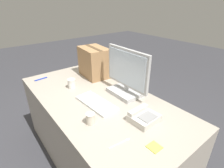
% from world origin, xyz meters
% --- Properties ---
extents(ground_plane, '(12.00, 12.00, 0.00)m').
position_xyz_m(ground_plane, '(0.00, 0.00, 0.00)').
color(ground_plane, '#38383D').
extents(office_desk, '(1.80, 0.90, 0.75)m').
position_xyz_m(office_desk, '(0.00, 0.00, 0.38)').
color(office_desk, '#A89E8E').
rests_on(office_desk, ground_plane).
extents(monitor, '(0.52, 0.26, 0.44)m').
position_xyz_m(monitor, '(0.10, 0.27, 0.93)').
color(monitor, '#B7B7B7').
rests_on(monitor, office_desk).
extents(keyboard, '(0.42, 0.19, 0.03)m').
position_xyz_m(keyboard, '(0.09, -0.07, 0.77)').
color(keyboard, silver).
rests_on(keyboard, office_desk).
extents(desk_phone, '(0.19, 0.21, 0.08)m').
position_xyz_m(desk_phone, '(0.50, 0.08, 0.78)').
color(desk_phone, beige).
rests_on(desk_phone, office_desk).
extents(paper_cup_left, '(0.08, 0.08, 0.10)m').
position_xyz_m(paper_cup_left, '(-0.34, -0.09, 0.80)').
color(paper_cup_left, white).
rests_on(paper_cup_left, office_desk).
extents(paper_cup_right, '(0.07, 0.07, 0.09)m').
position_xyz_m(paper_cup_right, '(0.28, -0.25, 0.80)').
color(paper_cup_right, beige).
rests_on(paper_cup_right, office_desk).
extents(spoon, '(0.03, 0.16, 0.00)m').
position_xyz_m(spoon, '(0.57, -0.19, 0.75)').
color(spoon, silver).
rests_on(spoon, office_desk).
extents(cardboard_box, '(0.39, 0.28, 0.34)m').
position_xyz_m(cardboard_box, '(-0.46, 0.27, 0.92)').
color(cardboard_box, '#9E754C').
rests_on(cardboard_box, office_desk).
extents(pen_marker, '(0.03, 0.15, 0.01)m').
position_xyz_m(pen_marker, '(-0.74, -0.28, 0.76)').
color(pen_marker, '#1933B2').
rests_on(pen_marker, office_desk).
extents(sticky_note_pad, '(0.08, 0.08, 0.01)m').
position_xyz_m(sticky_note_pad, '(0.73, -0.06, 0.75)').
color(sticky_note_pad, '#E5DB4C').
rests_on(sticky_note_pad, office_desk).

